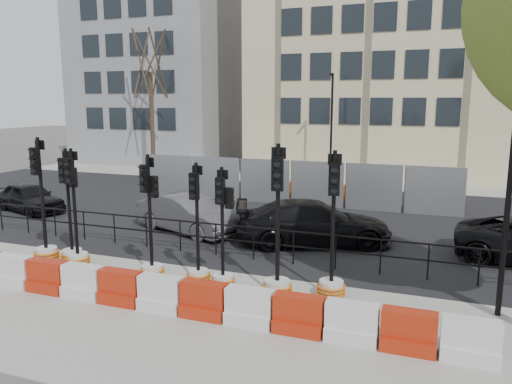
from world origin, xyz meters
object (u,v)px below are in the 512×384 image
at_px(traffic_signal_d, 151,251).
at_px(traffic_signal_h, 332,269).
at_px(lamp_post_near, 511,169).
at_px(traffic_signal_a, 45,237).
at_px(car_a, 30,197).
at_px(car_c, 314,223).

bearing_deg(traffic_signal_d, traffic_signal_h, 23.67).
relative_size(lamp_post_near, traffic_signal_a, 1.67).
bearing_deg(car_a, traffic_signal_d, -102.19).
distance_m(traffic_signal_d, car_a, 10.42).
bearing_deg(traffic_signal_a, car_c, 35.99).
distance_m(lamp_post_near, traffic_signal_a, 12.09).
relative_size(traffic_signal_h, car_c, 0.65).
xyz_separation_m(traffic_signal_d, traffic_signal_h, (4.60, 0.44, -0.06)).
height_order(traffic_signal_h, car_a, traffic_signal_h).
bearing_deg(lamp_post_near, car_a, 165.59).
xyz_separation_m(traffic_signal_a, car_c, (6.77, 4.40, -0.02)).
distance_m(traffic_signal_h, car_a, 14.45).
distance_m(traffic_signal_a, car_a, 7.36).
xyz_separation_m(car_a, car_c, (12.21, -0.56, 0.10)).
bearing_deg(car_c, lamp_post_near, -148.71).
bearing_deg(traffic_signal_d, lamp_post_near, 23.11).
relative_size(lamp_post_near, traffic_signal_h, 1.72).
bearing_deg(lamp_post_near, car_c, 142.48).
xyz_separation_m(traffic_signal_a, traffic_signal_d, (3.63, -0.18, 0.04)).
xyz_separation_m(lamp_post_near, car_c, (-5.06, 3.88, -2.50)).
xyz_separation_m(lamp_post_near, traffic_signal_h, (-3.60, -0.26, -2.50)).
distance_m(car_a, car_c, 12.22).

